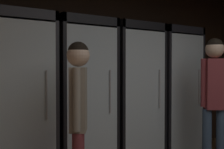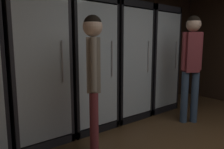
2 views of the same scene
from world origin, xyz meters
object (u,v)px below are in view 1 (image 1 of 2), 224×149
(cooler_right, at_px, (130,96))
(shopper_near, at_px, (214,91))
(cooler_left, at_px, (16,104))
(shopper_far, at_px, (78,106))
(cooler_center, at_px, (80,100))
(cooler_far_right, at_px, (170,94))

(cooler_right, relative_size, shopper_near, 1.14)
(cooler_left, xyz_separation_m, shopper_near, (2.14, -0.90, 0.10))
(shopper_near, relative_size, shopper_far, 1.08)
(cooler_center, distance_m, shopper_near, 1.65)
(cooler_right, relative_size, cooler_far_right, 1.00)
(cooler_left, height_order, cooler_far_right, same)
(cooler_far_right, relative_size, shopper_far, 1.23)
(cooler_right, height_order, shopper_far, cooler_right)
(cooler_far_right, bearing_deg, cooler_center, 179.94)
(cooler_far_right, distance_m, shopper_near, 0.92)
(cooler_far_right, distance_m, shopper_far, 2.11)
(cooler_left, height_order, cooler_center, same)
(cooler_left, distance_m, shopper_near, 2.32)
(cooler_left, height_order, cooler_right, same)
(cooler_right, bearing_deg, shopper_far, -144.26)
(cooler_far_right, height_order, shopper_near, cooler_far_right)
(cooler_center, distance_m, cooler_far_right, 1.52)
(cooler_right, distance_m, shopper_far, 1.45)
(cooler_far_right, relative_size, shopper_near, 1.14)
(cooler_center, bearing_deg, cooler_right, -0.04)
(cooler_center, relative_size, cooler_far_right, 1.00)
(cooler_far_right, bearing_deg, cooler_left, -180.00)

